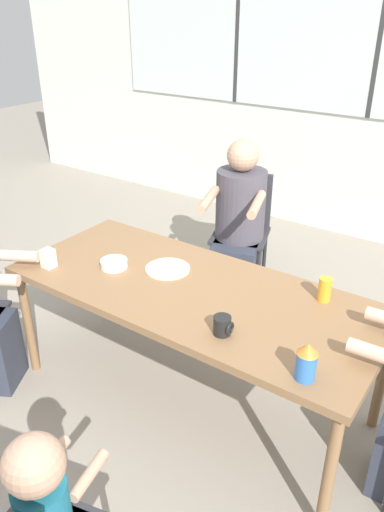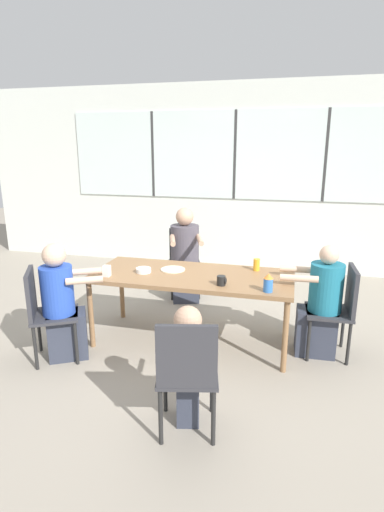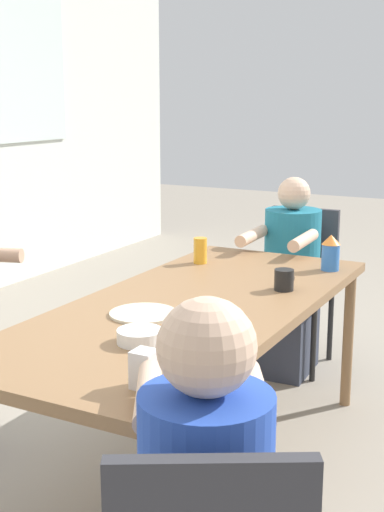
# 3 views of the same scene
# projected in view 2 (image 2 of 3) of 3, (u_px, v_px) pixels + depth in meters

# --- Properties ---
(ground_plane) EXTENTS (16.00, 16.00, 0.00)m
(ground_plane) POSITION_uv_depth(u_px,v_px,m) (192.00, 340.00, 4.01)
(ground_plane) COLOR gray
(wall_back_with_windows) EXTENTS (8.40, 0.08, 2.80)m
(wall_back_with_windows) POSITION_uv_depth(u_px,v_px,m) (235.00, 177.00, 6.09)
(wall_back_with_windows) COLOR silver
(wall_back_with_windows) RESTS_ON ground_plane
(dining_table) EXTENTS (1.91, 0.81, 0.70)m
(dining_table) POSITION_uv_depth(u_px,v_px,m) (192.00, 279.00, 3.84)
(dining_table) COLOR olive
(dining_table) RESTS_ON ground_plane
(chair_for_woman_green_shirt) EXTENTS (0.51, 0.51, 0.85)m
(chair_for_woman_green_shirt) POSITION_uv_depth(u_px,v_px,m) (184.00, 256.00, 5.19)
(chair_for_woman_green_shirt) COLOR #333338
(chair_for_woman_green_shirt) RESTS_ON ground_plane
(chair_for_man_blue_shirt) EXTENTS (0.54, 0.54, 0.85)m
(chair_for_man_blue_shirt) POSITION_uv_depth(u_px,v_px,m) (43.00, 307.00, 3.53)
(chair_for_man_blue_shirt) COLOR #333338
(chair_for_man_blue_shirt) RESTS_ON ground_plane
(chair_for_man_teal_shirt) EXTENTS (0.42, 0.42, 0.85)m
(chair_for_man_teal_shirt) POSITION_uv_depth(u_px,v_px,m) (340.00, 304.00, 3.60)
(chair_for_man_teal_shirt) COLOR #333338
(chair_for_man_teal_shirt) RESTS_ON ground_plane
(chair_for_toddler) EXTENTS (0.48, 0.48, 0.85)m
(chair_for_toddler) POSITION_uv_depth(u_px,v_px,m) (187.00, 369.00, 2.56)
(chair_for_toddler) COLOR #333338
(chair_for_toddler) RESTS_ON ground_plane
(person_woman_green_shirt) EXTENTS (0.54, 0.72, 1.15)m
(person_woman_green_shirt) POSITION_uv_depth(u_px,v_px,m) (185.00, 259.00, 5.02)
(person_woman_green_shirt) COLOR #333847
(person_woman_green_shirt) RESTS_ON ground_plane
(person_man_blue_shirt) EXTENTS (0.58, 0.50, 1.08)m
(person_man_blue_shirt) POSITION_uv_depth(u_px,v_px,m) (63.00, 307.00, 3.58)
(person_man_blue_shirt) COLOR #333847
(person_man_blue_shirt) RESTS_ON ground_plane
(person_man_teal_shirt) EXTENTS (0.57, 0.34, 1.05)m
(person_man_teal_shirt) POSITION_uv_depth(u_px,v_px,m) (320.00, 306.00, 3.65)
(person_man_teal_shirt) COLOR #333847
(person_man_teal_shirt) RESTS_ON ground_plane
(person_toddler) EXTENTS (0.24, 0.35, 0.88)m
(person_toddler) POSITION_uv_depth(u_px,v_px,m) (188.00, 364.00, 2.72)
(person_toddler) COLOR #333847
(person_toddler) RESTS_ON ground_plane
(coffee_mug) EXTENTS (0.08, 0.08, 0.09)m
(coffee_mug) POSITION_uv_depth(u_px,v_px,m) (222.00, 281.00, 3.51)
(coffee_mug) COLOR black
(coffee_mug) RESTS_ON dining_table
(sippy_cup) EXTENTS (0.08, 0.08, 0.16)m
(sippy_cup) POSITION_uv_depth(u_px,v_px,m) (268.00, 282.00, 3.34)
(sippy_cup) COLOR blue
(sippy_cup) RESTS_ON dining_table
(juice_glass) EXTENTS (0.06, 0.06, 0.12)m
(juice_glass) POSITION_uv_depth(u_px,v_px,m) (256.00, 265.00, 3.92)
(juice_glass) COLOR gold
(juice_glass) RESTS_ON dining_table
(milk_carton_small) EXTENTS (0.06, 0.06, 0.10)m
(milk_carton_small) POSITION_uv_depth(u_px,v_px,m) (107.00, 271.00, 3.75)
(milk_carton_small) COLOR silver
(milk_carton_small) RESTS_ON dining_table
(bowl_white_shallow) EXTENTS (0.15, 0.15, 0.04)m
(bowl_white_shallow) POSITION_uv_depth(u_px,v_px,m) (144.00, 270.00, 3.87)
(bowl_white_shallow) COLOR white
(bowl_white_shallow) RESTS_ON dining_table
(plate_tortillas) EXTENTS (0.24, 0.24, 0.01)m
(plate_tortillas) POSITION_uv_depth(u_px,v_px,m) (173.00, 269.00, 3.95)
(plate_tortillas) COLOR beige
(plate_tortillas) RESTS_ON dining_table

